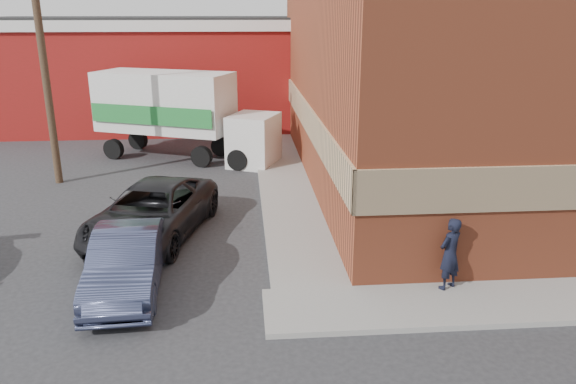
# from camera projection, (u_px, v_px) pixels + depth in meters

# --- Properties ---
(ground) EXTENTS (90.00, 90.00, 0.00)m
(ground) POSITION_uv_depth(u_px,v_px,m) (285.00, 293.00, 12.35)
(ground) COLOR #28282B
(ground) RESTS_ON ground
(brick_building) EXTENTS (14.25, 18.25, 9.36)m
(brick_building) POSITION_uv_depth(u_px,v_px,m) (502.00, 47.00, 20.09)
(brick_building) COLOR #9A4327
(brick_building) RESTS_ON ground
(sidewalk_west) EXTENTS (1.80, 18.00, 0.12)m
(sidewalk_west) POSITION_uv_depth(u_px,v_px,m) (282.00, 176.00, 20.91)
(sidewalk_west) COLOR gray
(sidewalk_west) RESTS_ON ground
(warehouse) EXTENTS (16.30, 8.30, 5.60)m
(warehouse) POSITION_uv_depth(u_px,v_px,m) (144.00, 71.00, 29.97)
(warehouse) COLOR maroon
(warehouse) RESTS_ON ground
(utility_pole) EXTENTS (2.00, 0.26, 9.00)m
(utility_pole) POSITION_uv_depth(u_px,v_px,m) (42.00, 47.00, 18.83)
(utility_pole) COLOR #4A3725
(utility_pole) RESTS_ON ground
(man) EXTENTS (0.71, 0.65, 1.63)m
(man) POSITION_uv_depth(u_px,v_px,m) (450.00, 254.00, 12.10)
(man) COLOR black
(man) RESTS_ON sidewalk_south
(sedan) EXTENTS (1.64, 4.15, 1.34)m
(sedan) POSITION_uv_depth(u_px,v_px,m) (127.00, 261.00, 12.35)
(sedan) COLOR #343957
(sedan) RESTS_ON ground
(suv_a) EXTENTS (3.63, 5.64, 1.45)m
(suv_a) POSITION_uv_depth(u_px,v_px,m) (152.00, 212.00, 15.22)
(suv_a) COLOR black
(suv_a) RESTS_ON ground
(box_truck) EXTENTS (7.46, 4.75, 3.55)m
(box_truck) POSITION_uv_depth(u_px,v_px,m) (180.00, 110.00, 22.92)
(box_truck) COLOR silver
(box_truck) RESTS_ON ground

